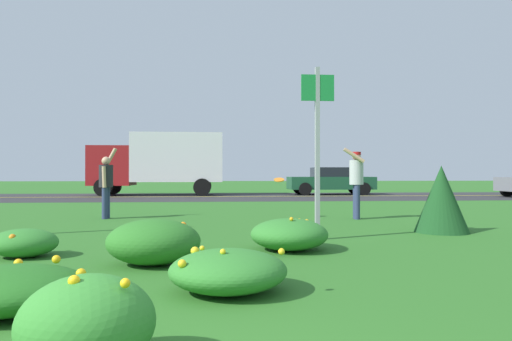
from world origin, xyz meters
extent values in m
plane|color=#2D6B23|center=(0.00, 10.60, 0.00)|extent=(120.00, 120.00, 0.00)
cube|color=#2D2D30|center=(0.00, 21.19, 0.00)|extent=(120.00, 8.34, 0.01)
cube|color=yellow|center=(0.00, 21.19, 0.01)|extent=(120.00, 0.16, 0.00)
ellipsoid|color=#337F2D|center=(2.20, 5.15, 0.23)|extent=(1.13, 1.17, 0.46)
sphere|color=gold|center=(2.40, 5.39, 0.41)|extent=(0.06, 0.06, 0.06)
sphere|color=gold|center=(2.50, 5.01, 0.36)|extent=(0.07, 0.07, 0.07)
sphere|color=gold|center=(1.85, 5.38, 0.28)|extent=(0.06, 0.06, 0.06)
sphere|color=gold|center=(2.33, 5.27, 0.27)|extent=(0.06, 0.06, 0.06)
sphere|color=gold|center=(2.51, 5.41, 0.39)|extent=(0.07, 0.07, 0.07)
sphere|color=gold|center=(2.20, 4.95, 0.47)|extent=(0.06, 0.06, 0.06)
ellipsoid|color=#337F2D|center=(0.42, 1.09, 0.27)|extent=(0.76, 0.76, 0.54)
sphere|color=yellow|center=(0.36, 0.90, 0.42)|extent=(0.07, 0.07, 0.07)
sphere|color=yellow|center=(0.39, 0.97, 0.44)|extent=(0.09, 0.09, 0.09)
sphere|color=yellow|center=(0.63, 1.06, 0.32)|extent=(0.05, 0.05, 0.05)
sphere|color=yellow|center=(0.65, 0.97, 0.52)|extent=(0.06, 0.06, 0.06)
sphere|color=yellow|center=(0.22, 1.15, 0.43)|extent=(0.06, 0.06, 0.06)
sphere|color=yellow|center=(0.37, 0.98, 0.53)|extent=(0.06, 0.06, 0.06)
sphere|color=yellow|center=(0.53, 0.91, 0.34)|extent=(0.08, 0.08, 0.08)
ellipsoid|color=#337F2D|center=(1.25, 2.79, 0.20)|extent=(1.12, 1.08, 0.40)
sphere|color=yellow|center=(0.93, 2.97, 0.36)|extent=(0.08, 0.08, 0.08)
sphere|color=yellow|center=(0.84, 2.53, 0.32)|extent=(0.08, 0.08, 0.08)
sphere|color=yellow|center=(1.01, 2.81, 0.33)|extent=(0.08, 0.08, 0.08)
sphere|color=yellow|center=(1.73, 2.59, 0.41)|extent=(0.06, 0.06, 0.06)
sphere|color=yellow|center=(1.20, 2.63, 0.41)|extent=(0.05, 0.05, 0.05)
sphere|color=yellow|center=(1.00, 3.09, 0.37)|extent=(0.05, 0.05, 0.05)
sphere|color=yellow|center=(1.28, 3.13, 0.31)|extent=(0.07, 0.07, 0.07)
ellipsoid|color=#337F2D|center=(-1.42, 4.87, 0.19)|extent=(0.88, 0.74, 0.38)
sphere|color=orange|center=(-1.29, 5.25, 0.25)|extent=(0.05, 0.05, 0.05)
sphere|color=orange|center=(-1.60, 4.99, 0.26)|extent=(0.06, 0.06, 0.06)
sphere|color=orange|center=(-1.70, 4.89, 0.29)|extent=(0.06, 0.06, 0.06)
sphere|color=orange|center=(-1.37, 4.67, 0.31)|extent=(0.06, 0.06, 0.06)
sphere|color=orange|center=(-1.28, 4.80, 0.28)|extent=(0.05, 0.05, 0.05)
sphere|color=orange|center=(-1.45, 4.60, 0.30)|extent=(0.09, 0.09, 0.09)
ellipsoid|color=#23661E|center=(-0.51, 2.31, 0.18)|extent=(1.22, 1.11, 0.36)
sphere|color=yellow|center=(-0.24, 2.57, 0.37)|extent=(0.07, 0.07, 0.07)
sphere|color=yellow|center=(-0.28, 2.14, 0.21)|extent=(0.08, 0.08, 0.08)
sphere|color=yellow|center=(0.05, 2.28, 0.30)|extent=(0.08, 0.08, 0.08)
sphere|color=yellow|center=(-0.64, 2.77, 0.31)|extent=(0.08, 0.08, 0.08)
sphere|color=yellow|center=(-0.71, 2.74, 0.25)|extent=(0.07, 0.07, 0.07)
ellipsoid|color=#2D7526|center=(0.38, 4.21, 0.28)|extent=(1.15, 1.04, 0.56)
sphere|color=orange|center=(0.73, 4.33, 0.46)|extent=(0.09, 0.09, 0.09)
sphere|color=orange|center=(0.62, 4.45, 0.31)|extent=(0.07, 0.07, 0.07)
sphere|color=orange|center=(0.24, 4.08, 0.44)|extent=(0.06, 0.06, 0.06)
cube|color=#93969B|center=(2.84, 6.17, 1.46)|extent=(0.07, 0.10, 2.91)
cube|color=#197F38|center=(2.84, 6.14, 2.56)|extent=(0.56, 0.03, 0.44)
cone|color=#19471E|center=(5.40, 6.94, 0.64)|extent=(1.01, 1.01, 1.27)
cylinder|color=#232328|center=(-1.58, 10.26, 1.06)|extent=(0.34, 0.34, 0.55)
sphere|color=tan|center=(-1.58, 10.26, 1.43)|extent=(0.21, 0.21, 0.21)
cylinder|color=navy|center=(-1.57, 10.35, 0.39)|extent=(0.14, 0.14, 0.78)
cylinder|color=navy|center=(-1.59, 10.18, 0.39)|extent=(0.14, 0.14, 0.78)
cylinder|color=tan|center=(-1.51, 10.45, 1.52)|extent=(0.34, 0.12, 0.50)
cylinder|color=tan|center=(-1.58, 10.06, 1.04)|extent=(0.12, 0.10, 0.52)
cylinder|color=#B2B2B7|center=(4.58, 9.64, 1.15)|extent=(0.34, 0.34, 0.60)
sphere|color=tan|center=(4.58, 9.64, 1.55)|extent=(0.21, 0.21, 0.21)
cylinder|color=navy|center=(4.57, 9.56, 0.42)|extent=(0.14, 0.14, 0.85)
cylinder|color=navy|center=(4.58, 9.73, 0.42)|extent=(0.14, 0.14, 0.85)
cylinder|color=tan|center=(4.46, 9.46, 1.56)|extent=(0.53, 0.14, 0.38)
cylinder|color=tan|center=(4.57, 9.84, 1.13)|extent=(0.12, 0.10, 0.57)
cylinder|color=red|center=(4.58, 9.64, 1.61)|extent=(0.22, 0.22, 0.07)
cylinder|color=red|center=(4.48, 9.65, 1.58)|extent=(0.15, 0.15, 0.02)
cylinder|color=orange|center=(2.71, 10.00, 0.96)|extent=(0.26, 0.25, 0.12)
torus|color=orange|center=(2.71, 10.00, 0.96)|extent=(0.26, 0.25, 0.12)
cylinder|color=black|center=(15.34, 20.20, 0.33)|extent=(0.66, 0.22, 0.66)
cube|color=#194C2D|center=(7.25, 23.07, 0.62)|extent=(4.50, 1.82, 0.66)
cube|color=black|center=(7.35, 23.07, 1.19)|extent=(2.10, 1.64, 0.52)
cylinder|color=black|center=(5.70, 22.18, 0.33)|extent=(0.66, 0.22, 0.66)
cylinder|color=black|center=(5.70, 23.96, 0.33)|extent=(0.66, 0.22, 0.66)
cylinder|color=black|center=(8.80, 22.18, 0.33)|extent=(0.66, 0.22, 0.66)
cylinder|color=black|center=(8.80, 23.96, 0.33)|extent=(0.66, 0.22, 0.66)
cube|color=maroon|center=(-4.20, 23.07, 1.52)|extent=(2.10, 2.30, 2.00)
cube|color=silver|center=(-0.85, 23.07, 1.95)|extent=(4.60, 2.30, 2.50)
cylinder|color=black|center=(-4.40, 21.97, 0.44)|extent=(0.88, 0.26, 0.88)
cylinder|color=black|center=(-4.40, 24.17, 0.44)|extent=(0.88, 0.26, 0.88)
cylinder|color=black|center=(0.44, 21.97, 0.44)|extent=(0.88, 0.26, 0.88)
cylinder|color=black|center=(0.44, 24.17, 0.44)|extent=(0.88, 0.26, 0.88)
camera|label=1|loc=(1.14, -1.63, 1.11)|focal=32.95mm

